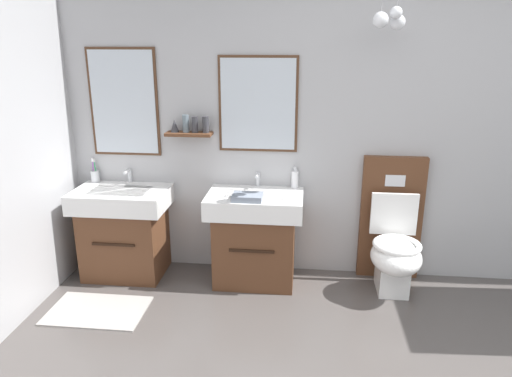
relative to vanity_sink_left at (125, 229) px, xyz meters
The scene contains 10 objects.
wall_back 2.35m from the vanity_sink_left, ahead, with size 5.47×0.54×2.64m.
bath_mat 0.71m from the vanity_sink_left, 90.00° to the right, with size 0.68×0.44×0.01m, color #9E9993.
vanity_sink_left is the anchor object (origin of this frame).
tap_on_left_sink 0.45m from the vanity_sink_left, 90.00° to the left, with size 0.03×0.13×0.11m.
vanity_sink_right 1.07m from the vanity_sink_left, ahead, with size 0.73×0.51×0.73m.
tap_on_right_sink 1.16m from the vanity_sink_left, ahead, with size 0.03×0.13×0.11m.
toilet 2.13m from the vanity_sink_left, ahead, with size 0.48×0.62×1.00m.
toothbrush_cup 0.52m from the vanity_sink_left, 148.58° to the left, with size 0.07×0.07×0.20m.
soap_dispenser 1.44m from the vanity_sink_left, ahead, with size 0.06×0.06×0.17m.
folded_hand_towel 1.10m from the vanity_sink_left, ahead, with size 0.22×0.16×0.04m, color gray.
Camera 1 is at (-0.71, -1.67, 1.85)m, focal length 33.14 mm.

